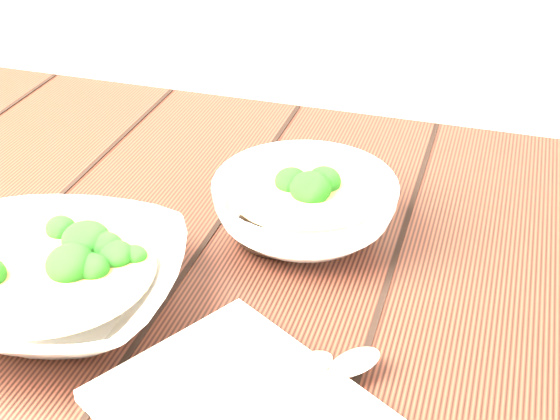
# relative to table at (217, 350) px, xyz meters

# --- Properties ---
(table) EXTENTS (1.20, 0.80, 0.75)m
(table) POSITION_rel_table_xyz_m (0.00, 0.00, 0.00)
(table) COLOR black
(table) RESTS_ON ground
(soup_bowl_front) EXTENTS (0.27, 0.27, 0.07)m
(soup_bowl_front) POSITION_rel_table_xyz_m (-0.11, -0.11, 0.15)
(soup_bowl_front) COLOR silver
(soup_bowl_front) RESTS_ON table
(soup_bowl_back) EXTENTS (0.26, 0.26, 0.07)m
(soup_bowl_back) POSITION_rel_table_xyz_m (0.08, 0.08, 0.15)
(soup_bowl_back) COLOR silver
(soup_bowl_back) RESTS_ON table
(trivet) EXTENTS (0.12, 0.12, 0.02)m
(trivet) POSITION_rel_table_xyz_m (0.05, 0.07, 0.13)
(trivet) COLOR black
(trivet) RESTS_ON table
(napkin) EXTENTS (0.28, 0.26, 0.01)m
(napkin) POSITION_rel_table_xyz_m (0.10, -0.19, 0.13)
(napkin) COLOR beige
(napkin) RESTS_ON table
(spoon_left) EXTENTS (0.13, 0.15, 0.01)m
(spoon_left) POSITION_rel_table_xyz_m (0.12, -0.16, 0.13)
(spoon_left) COLOR #BBB4A5
(spoon_left) RESTS_ON napkin
(spoon_right) EXTENTS (0.12, 0.15, 0.01)m
(spoon_right) POSITION_rel_table_xyz_m (0.15, -0.14, 0.13)
(spoon_right) COLOR #BBB4A5
(spoon_right) RESTS_ON napkin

